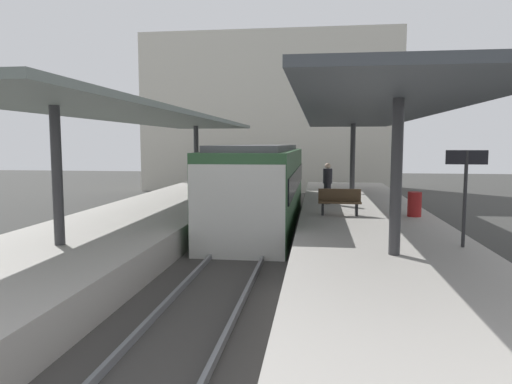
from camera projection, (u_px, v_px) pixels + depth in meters
ground_plane at (250, 246)px, 15.46m from camera, size 80.00×80.00×0.00m
platform_left at (139, 228)px, 15.90m from camera, size 4.40×28.00×1.00m
platform_right at (369, 234)px, 14.92m from camera, size 4.40×28.00×1.00m
track_ballast at (250, 243)px, 15.45m from camera, size 3.20×28.00×0.20m
rail_near_side at (229, 238)px, 15.53m from camera, size 0.08×28.00×0.14m
rail_far_side at (272, 239)px, 15.34m from camera, size 0.08×28.00×0.14m
commuter_train at (261, 186)px, 18.29m from camera, size 2.78×11.45×3.10m
canopy_left at (151, 118)px, 16.90m from camera, size 4.18×21.00×3.38m
canopy_right at (367, 115)px, 15.91m from camera, size 4.18×21.00×3.45m
platform_bench at (340, 201)px, 15.55m from camera, size 1.40×0.41×0.86m
platform_sign at (466, 176)px, 10.60m from camera, size 0.90×0.08×2.21m
litter_bin at (415, 204)px, 15.25m from camera, size 0.44×0.44×0.80m
passenger_near_bench at (327, 183)px, 18.41m from camera, size 0.36×0.36×1.60m
station_building_backdrop at (271, 114)px, 34.79m from camera, size 18.00×6.00×11.00m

